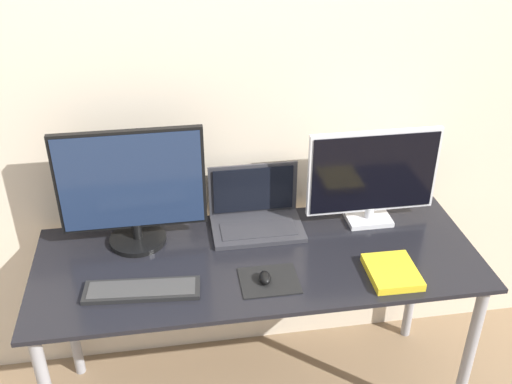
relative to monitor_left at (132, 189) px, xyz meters
name	(u,v)px	position (x,y,z in m)	size (l,w,h in m)	color
wall_back	(243,93)	(0.44, 0.21, 0.27)	(7.00, 0.05, 2.50)	beige
desk	(258,278)	(0.44, -0.18, -0.33)	(1.65, 0.64, 0.75)	black
monitor_left	(132,189)	(0.00, 0.00, 0.00)	(0.54, 0.22, 0.47)	black
monitor_right	(373,176)	(0.93, 0.00, -0.03)	(0.52, 0.12, 0.40)	silver
laptop	(256,212)	(0.47, 0.04, -0.18)	(0.36, 0.23, 0.24)	#333338
keyboard	(142,290)	(0.02, -0.31, -0.23)	(0.41, 0.15, 0.02)	black
mousepad	(269,281)	(0.46, -0.32, -0.23)	(0.21, 0.17, 0.00)	black
mouse	(264,278)	(0.44, -0.33, -0.21)	(0.04, 0.07, 0.03)	black
book	(392,272)	(0.90, -0.36, -0.22)	(0.17, 0.21, 0.03)	yellow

